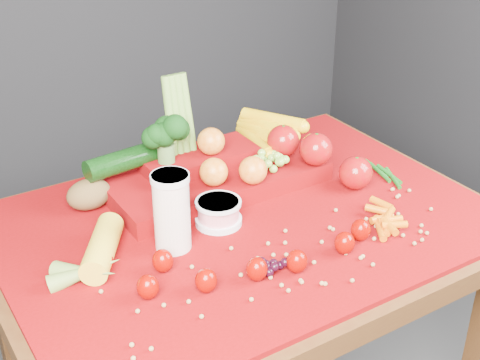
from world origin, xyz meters
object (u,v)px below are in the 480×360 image
table (245,258)px  produce_mound (226,163)px  milk_glass (172,209)px  yogurt_bowl (218,211)px

table → produce_mound: 0.23m
milk_glass → produce_mound: produce_mound is taller
milk_glass → produce_mound: (0.23, 0.17, -0.03)m
table → milk_glass: bearing=-175.1°
yogurt_bowl → produce_mound: (0.11, 0.14, 0.03)m
yogurt_bowl → produce_mound: bearing=53.4°
produce_mound → milk_glass: bearing=-143.4°
produce_mound → yogurt_bowl: bearing=-126.6°
milk_glass → yogurt_bowl: milk_glass is taller
table → milk_glass: size_ratio=6.51×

